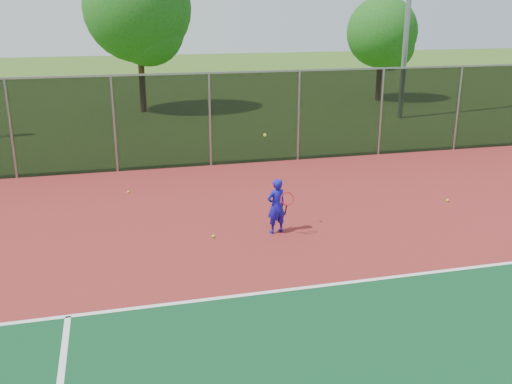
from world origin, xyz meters
TOP-DOWN VIEW (x-y plane):
  - court_apron at (0.00, 2.00)m, footprint 30.00×20.00m
  - fence_back at (0.00, 12.00)m, footprint 30.00×0.06m
  - tennis_player at (-2.56, 5.79)m, footprint 0.59×0.62m
  - practice_ball_1 at (2.51, 6.78)m, footprint 0.07×0.07m
  - practice_ball_2 at (-4.02, 5.82)m, footprint 0.07×0.07m
  - practice_ball_3 at (-5.76, 9.62)m, footprint 0.07×0.07m
  - tree_back_left at (-4.40, 22.92)m, footprint 5.14×5.14m
  - tree_back_mid at (8.64, 23.49)m, footprint 3.83×3.83m

SIDE VIEW (x-z plane):
  - court_apron at x=0.00m, z-range 0.00..0.02m
  - practice_ball_1 at x=2.51m, z-range 0.02..0.09m
  - practice_ball_2 at x=-4.02m, z-range 0.02..0.09m
  - practice_ball_3 at x=-5.76m, z-range 0.02..0.09m
  - tennis_player at x=-2.56m, z-range -0.49..1.83m
  - fence_back at x=0.00m, z-range 0.05..3.08m
  - tree_back_mid at x=8.64m, z-range 0.72..6.35m
  - tree_back_left at x=-4.40m, z-range 0.96..8.51m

